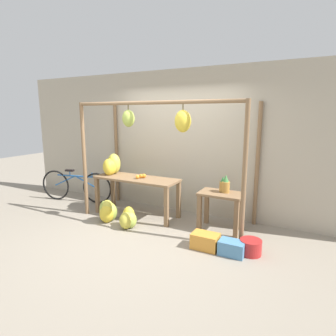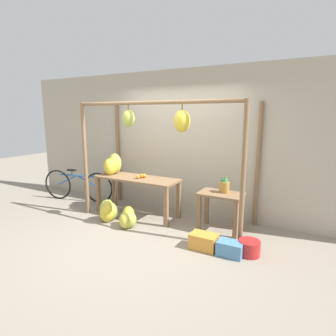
{
  "view_description": "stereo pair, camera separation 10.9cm",
  "coord_description": "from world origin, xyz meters",
  "px_view_note": "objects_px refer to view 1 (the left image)",
  "views": [
    {
      "loc": [
        2.38,
        -3.58,
        1.96
      ],
      "look_at": [
        0.09,
        0.78,
        1.0
      ],
      "focal_mm": 30.0,
      "sensor_mm": 36.0,
      "label": 1
    },
    {
      "loc": [
        2.48,
        -3.53,
        1.96
      ],
      "look_at": [
        0.09,
        0.78,
        1.0
      ],
      "focal_mm": 30.0,
      "sensor_mm": 36.0,
      "label": 2
    }
  ],
  "objects_px": {
    "banana_pile_on_table": "(111,166)",
    "orange_pile": "(141,176)",
    "blue_bucket": "(251,247)",
    "parked_bicycle": "(76,186)",
    "pineapple_cluster": "(225,185)",
    "banana_pile_ground_right": "(128,219)",
    "fruit_crate_purple": "(232,248)",
    "banana_pile_ground_left": "(107,212)",
    "fruit_crate_white": "(205,241)"
  },
  "relations": [
    {
      "from": "blue_bucket",
      "to": "fruit_crate_purple",
      "type": "bearing_deg",
      "value": -147.38
    },
    {
      "from": "fruit_crate_white",
      "to": "blue_bucket",
      "type": "distance_m",
      "value": 0.64
    },
    {
      "from": "fruit_crate_white",
      "to": "blue_bucket",
      "type": "bearing_deg",
      "value": 12.05
    },
    {
      "from": "blue_bucket",
      "to": "fruit_crate_purple",
      "type": "distance_m",
      "value": 0.27
    },
    {
      "from": "banana_pile_ground_left",
      "to": "blue_bucket",
      "type": "height_order",
      "value": "banana_pile_ground_left"
    },
    {
      "from": "banana_pile_ground_right",
      "to": "blue_bucket",
      "type": "bearing_deg",
      "value": 0.89
    },
    {
      "from": "fruit_crate_purple",
      "to": "banana_pile_on_table",
      "type": "bearing_deg",
      "value": 165.05
    },
    {
      "from": "orange_pile",
      "to": "banana_pile_ground_right",
      "type": "bearing_deg",
      "value": -79.88
    },
    {
      "from": "banana_pile_ground_right",
      "to": "fruit_crate_purple",
      "type": "distance_m",
      "value": 1.86
    },
    {
      "from": "banana_pile_ground_right",
      "to": "blue_bucket",
      "type": "xyz_separation_m",
      "value": [
        2.09,
        0.03,
        -0.05
      ]
    },
    {
      "from": "banana_pile_ground_right",
      "to": "orange_pile",
      "type": "bearing_deg",
      "value": 100.12
    },
    {
      "from": "pineapple_cluster",
      "to": "orange_pile",
      "type": "bearing_deg",
      "value": -175.88
    },
    {
      "from": "banana_pile_ground_right",
      "to": "blue_bucket",
      "type": "relative_size",
      "value": 1.31
    },
    {
      "from": "blue_bucket",
      "to": "pineapple_cluster",
      "type": "bearing_deg",
      "value": 131.83
    },
    {
      "from": "parked_bicycle",
      "to": "fruit_crate_purple",
      "type": "xyz_separation_m",
      "value": [
        3.78,
        -0.79,
        -0.26
      ]
    },
    {
      "from": "pineapple_cluster",
      "to": "blue_bucket",
      "type": "relative_size",
      "value": 1.0
    },
    {
      "from": "banana_pile_on_table",
      "to": "orange_pile",
      "type": "distance_m",
      "value": 0.74
    },
    {
      "from": "orange_pile",
      "to": "fruit_crate_white",
      "type": "relative_size",
      "value": 0.5
    },
    {
      "from": "banana_pile_ground_left",
      "to": "banana_pile_ground_right",
      "type": "xyz_separation_m",
      "value": [
        0.52,
        -0.07,
        -0.02
      ]
    },
    {
      "from": "orange_pile",
      "to": "banana_pile_ground_left",
      "type": "height_order",
      "value": "orange_pile"
    },
    {
      "from": "parked_bicycle",
      "to": "banana_pile_ground_right",
      "type": "bearing_deg",
      "value": -19.47
    },
    {
      "from": "orange_pile",
      "to": "fruit_crate_white",
      "type": "distance_m",
      "value": 1.84
    },
    {
      "from": "blue_bucket",
      "to": "banana_pile_on_table",
      "type": "bearing_deg",
      "value": 168.91
    },
    {
      "from": "pineapple_cluster",
      "to": "fruit_crate_white",
      "type": "distance_m",
      "value": 1.05
    },
    {
      "from": "banana_pile_on_table",
      "to": "orange_pile",
      "type": "relative_size",
      "value": 2.58
    },
    {
      "from": "parked_bicycle",
      "to": "pineapple_cluster",
      "type": "bearing_deg",
      "value": 0.48
    },
    {
      "from": "banana_pile_ground_left",
      "to": "banana_pile_ground_right",
      "type": "distance_m",
      "value": 0.53
    },
    {
      "from": "banana_pile_on_table",
      "to": "fruit_crate_purple",
      "type": "height_order",
      "value": "banana_pile_on_table"
    },
    {
      "from": "pineapple_cluster",
      "to": "banana_pile_ground_left",
      "type": "relative_size",
      "value": 0.67
    },
    {
      "from": "fruit_crate_white",
      "to": "fruit_crate_purple",
      "type": "height_order",
      "value": "fruit_crate_white"
    },
    {
      "from": "pineapple_cluster",
      "to": "banana_pile_ground_right",
      "type": "bearing_deg",
      "value": -154.47
    },
    {
      "from": "banana_pile_ground_right",
      "to": "fruit_crate_purple",
      "type": "bearing_deg",
      "value": -3.51
    },
    {
      "from": "fruit_crate_purple",
      "to": "orange_pile",
      "type": "bearing_deg",
      "value": 160.19
    },
    {
      "from": "blue_bucket",
      "to": "parked_bicycle",
      "type": "xyz_separation_m",
      "value": [
        -4.01,
        0.65,
        0.26
      ]
    },
    {
      "from": "orange_pile",
      "to": "fruit_crate_purple",
      "type": "relative_size",
      "value": 0.56
    },
    {
      "from": "banana_pile_ground_right",
      "to": "fruit_crate_white",
      "type": "distance_m",
      "value": 1.46
    },
    {
      "from": "banana_pile_on_table",
      "to": "orange_pile",
      "type": "xyz_separation_m",
      "value": [
        0.73,
        -0.01,
        -0.13
      ]
    },
    {
      "from": "pineapple_cluster",
      "to": "banana_pile_ground_right",
      "type": "relative_size",
      "value": 0.76
    },
    {
      "from": "banana_pile_ground_left",
      "to": "banana_pile_ground_right",
      "type": "height_order",
      "value": "banana_pile_ground_left"
    },
    {
      "from": "banana_pile_on_table",
      "to": "fruit_crate_purple",
      "type": "bearing_deg",
      "value": -14.95
    },
    {
      "from": "banana_pile_ground_right",
      "to": "fruit_crate_white",
      "type": "bearing_deg",
      "value": -3.99
    },
    {
      "from": "orange_pile",
      "to": "blue_bucket",
      "type": "distance_m",
      "value": 2.37
    },
    {
      "from": "orange_pile",
      "to": "parked_bicycle",
      "type": "xyz_separation_m",
      "value": [
        -1.82,
        0.09,
        -0.43
      ]
    },
    {
      "from": "blue_bucket",
      "to": "fruit_crate_white",
      "type": "bearing_deg",
      "value": -167.95
    },
    {
      "from": "banana_pile_ground_left",
      "to": "parked_bicycle",
      "type": "height_order",
      "value": "parked_bicycle"
    },
    {
      "from": "banana_pile_on_table",
      "to": "banana_pile_ground_left",
      "type": "distance_m",
      "value": 0.97
    },
    {
      "from": "banana_pile_ground_right",
      "to": "fruit_crate_purple",
      "type": "height_order",
      "value": "banana_pile_ground_right"
    },
    {
      "from": "fruit_crate_white",
      "to": "parked_bicycle",
      "type": "xyz_separation_m",
      "value": [
        -3.38,
        0.78,
        0.25
      ]
    },
    {
      "from": "orange_pile",
      "to": "banana_pile_ground_left",
      "type": "xyz_separation_m",
      "value": [
        -0.42,
        -0.52,
        -0.61
      ]
    },
    {
      "from": "pineapple_cluster",
      "to": "parked_bicycle",
      "type": "distance_m",
      "value": 3.43
    }
  ]
}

